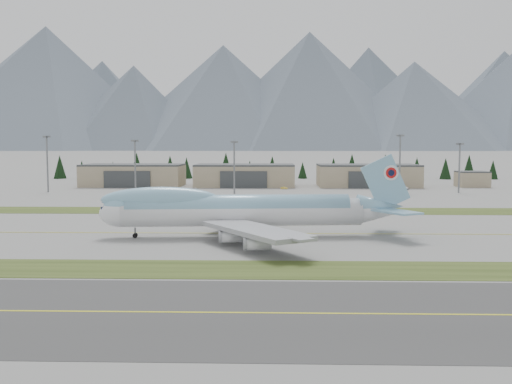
{
  "coord_description": "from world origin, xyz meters",
  "views": [
    {
      "loc": [
        -1.74,
        -129.31,
        20.27
      ],
      "look_at": [
        -5.87,
        18.66,
        8.0
      ],
      "focal_mm": 40.0,
      "sensor_mm": 36.0,
      "label": 1
    }
  ],
  "objects_px": {
    "service_vehicle_a": "(195,190)",
    "service_vehicle_c": "(405,190)",
    "hangar_left": "(134,175)",
    "hangar_center": "(245,175)",
    "service_vehicle_b": "(284,189)",
    "boeing_747_freighter": "(239,210)",
    "hangar_right": "(368,175)"
  },
  "relations": [
    {
      "from": "hangar_right",
      "to": "service_vehicle_a",
      "type": "xyz_separation_m",
      "value": [
        -81.09,
        -25.11,
        -5.39
      ]
    },
    {
      "from": "service_vehicle_a",
      "to": "service_vehicle_b",
      "type": "height_order",
      "value": "service_vehicle_a"
    },
    {
      "from": "boeing_747_freighter",
      "to": "service_vehicle_a",
      "type": "xyz_separation_m",
      "value": [
        -27.17,
        129.66,
        -6.03
      ]
    },
    {
      "from": "boeing_747_freighter",
      "to": "service_vehicle_c",
      "type": "distance_m",
      "value": 151.59
    },
    {
      "from": "service_vehicle_a",
      "to": "boeing_747_freighter",
      "type": "bearing_deg",
      "value": -103.05
    },
    {
      "from": "hangar_left",
      "to": "service_vehicle_a",
      "type": "height_order",
      "value": "hangar_left"
    },
    {
      "from": "hangar_right",
      "to": "boeing_747_freighter",
      "type": "bearing_deg",
      "value": -109.21
    },
    {
      "from": "hangar_right",
      "to": "service_vehicle_c",
      "type": "height_order",
      "value": "hangar_right"
    },
    {
      "from": "boeing_747_freighter",
      "to": "hangar_center",
      "type": "xyz_separation_m",
      "value": [
        -6.08,
        154.78,
        -0.65
      ]
    },
    {
      "from": "hangar_left",
      "to": "service_vehicle_a",
      "type": "bearing_deg",
      "value": -36.52
    },
    {
      "from": "hangar_right",
      "to": "service_vehicle_a",
      "type": "height_order",
      "value": "hangar_right"
    },
    {
      "from": "boeing_747_freighter",
      "to": "hangar_left",
      "type": "relative_size",
      "value": 1.45
    },
    {
      "from": "hangar_right",
      "to": "hangar_center",
      "type": "bearing_deg",
      "value": 180.0
    },
    {
      "from": "boeing_747_freighter",
      "to": "hangar_center",
      "type": "height_order",
      "value": "boeing_747_freighter"
    },
    {
      "from": "hangar_left",
      "to": "hangar_center",
      "type": "bearing_deg",
      "value": 0.0
    },
    {
      "from": "hangar_left",
      "to": "service_vehicle_a",
      "type": "distance_m",
      "value": 42.54
    },
    {
      "from": "hangar_right",
      "to": "service_vehicle_c",
      "type": "bearing_deg",
      "value": -54.2
    },
    {
      "from": "boeing_747_freighter",
      "to": "hangar_left",
      "type": "xyz_separation_m",
      "value": [
        -61.08,
        154.78,
        -0.65
      ]
    },
    {
      "from": "boeing_747_freighter",
      "to": "hangar_left",
      "type": "distance_m",
      "value": 166.39
    },
    {
      "from": "hangar_right",
      "to": "service_vehicle_b",
      "type": "height_order",
      "value": "hangar_right"
    },
    {
      "from": "boeing_747_freighter",
      "to": "hangar_center",
      "type": "relative_size",
      "value": 1.45
    },
    {
      "from": "boeing_747_freighter",
      "to": "hangar_left",
      "type": "height_order",
      "value": "boeing_747_freighter"
    },
    {
      "from": "hangar_left",
      "to": "hangar_center",
      "type": "height_order",
      "value": "same"
    },
    {
      "from": "service_vehicle_a",
      "to": "hangar_right",
      "type": "bearing_deg",
      "value": -7.68
    },
    {
      "from": "hangar_left",
      "to": "service_vehicle_b",
      "type": "bearing_deg",
      "value": -14.04
    },
    {
      "from": "boeing_747_freighter",
      "to": "hangar_right",
      "type": "bearing_deg",
      "value": 65.89
    },
    {
      "from": "service_vehicle_a",
      "to": "service_vehicle_c",
      "type": "xyz_separation_m",
      "value": [
        95.06,
        5.75,
        0.0
      ]
    },
    {
      "from": "hangar_left",
      "to": "service_vehicle_c",
      "type": "bearing_deg",
      "value": -8.54
    },
    {
      "from": "service_vehicle_b",
      "to": "service_vehicle_c",
      "type": "distance_m",
      "value": 55.07
    },
    {
      "from": "hangar_center",
      "to": "hangar_right",
      "type": "distance_m",
      "value": 60.0
    },
    {
      "from": "boeing_747_freighter",
      "to": "hangar_center",
      "type": "bearing_deg",
      "value": 87.35
    },
    {
      "from": "service_vehicle_b",
      "to": "hangar_center",
      "type": "bearing_deg",
      "value": 78.91
    }
  ]
}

